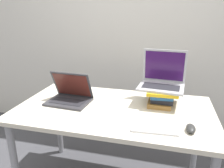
{
  "coord_description": "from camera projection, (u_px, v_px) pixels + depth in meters",
  "views": [
    {
      "loc": [
        0.35,
        -1.02,
        1.39
      ],
      "look_at": [
        -0.01,
        0.39,
        0.9
      ],
      "focal_mm": 35.0,
      "sensor_mm": 36.0,
      "label": 1
    }
  ],
  "objects": [
    {
      "name": "wall_back",
      "position": [
        137.0,
        15.0,
        2.3
      ],
      "size": [
        8.0,
        0.05,
        2.7
      ],
      "color": "silver",
      "rests_on": "ground_plane"
    },
    {
      "name": "desk",
      "position": [
        114.0,
        117.0,
        1.61
      ],
      "size": [
        1.41,
        0.79,
        0.72
      ],
      "color": "beige",
      "rests_on": "ground_plane"
    },
    {
      "name": "laptop_left",
      "position": [
        70.0,
        96.0,
        1.68
      ],
      "size": [
        0.33,
        0.26,
        0.23
      ],
      "color": "#333338",
      "rests_on": "desk"
    },
    {
      "name": "book_stack",
      "position": [
        162.0,
        95.0,
        1.64
      ],
      "size": [
        0.22,
        0.29,
        0.12
      ],
      "color": "olive",
      "rests_on": "desk"
    },
    {
      "name": "laptop_on_books",
      "position": [
        162.0,
        80.0,
        1.64
      ],
      "size": [
        0.35,
        0.29,
        0.27
      ],
      "color": "#B2B2B7",
      "rests_on": "book_stack"
    },
    {
      "name": "wireless_keyboard",
      "position": [
        154.0,
        128.0,
        1.29
      ],
      "size": [
        0.28,
        0.14,
        0.01
      ],
      "color": "silver",
      "rests_on": "desk"
    },
    {
      "name": "mouse",
      "position": [
        191.0,
        128.0,
        1.27
      ],
      "size": [
        0.06,
        0.1,
        0.04
      ],
      "color": "#2D2D2D",
      "rests_on": "desk"
    }
  ]
}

